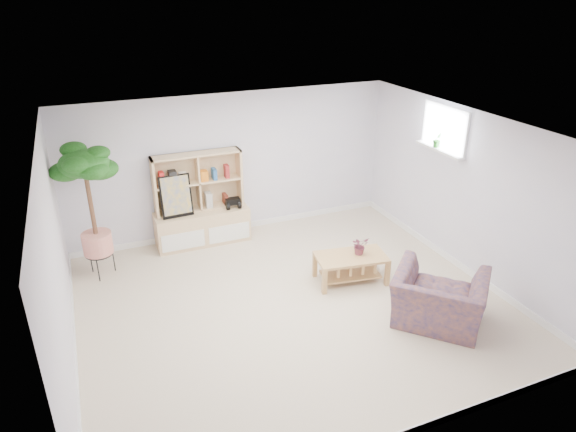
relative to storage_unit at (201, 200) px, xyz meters
name	(u,v)px	position (x,y,z in m)	size (l,w,h in m)	color
floor	(291,303)	(0.65, -2.24, -0.76)	(5.50, 5.00, 0.01)	tan
ceiling	(292,131)	(0.65, -2.24, 1.64)	(5.50, 5.00, 0.01)	silver
walls	(292,224)	(0.65, -2.24, 0.44)	(5.51, 5.01, 2.40)	silver
baseboard	(291,300)	(0.65, -2.24, -0.71)	(5.50, 5.00, 0.10)	white
window	(445,129)	(3.38, -1.64, 1.24)	(0.10, 0.98, 0.68)	white
window_sill	(439,150)	(3.32, -1.64, 0.92)	(0.14, 1.00, 0.04)	white
storage_unit	(201,200)	(0.00, 0.00, 0.00)	(1.53, 0.52, 1.53)	tan
poster	(176,196)	(-0.40, -0.05, 0.15)	(0.49, 0.11, 0.68)	yellow
toy_truck	(233,202)	(0.52, -0.06, -0.10)	(0.34, 0.24, 0.18)	black
coffee_table	(351,268)	(1.67, -2.02, -0.56)	(1.00, 0.55, 0.41)	tan
table_plant	(360,246)	(1.81, -2.01, -0.22)	(0.24, 0.21, 0.27)	#224F1F
floor_tree	(92,213)	(-1.65, -0.45, 0.24)	(0.74, 0.74, 2.00)	#15460D
armchair	(439,296)	(2.18, -3.35, -0.36)	(1.10, 0.96, 0.81)	navy
sill_plant	(437,139)	(3.32, -1.56, 1.06)	(0.13, 0.11, 0.24)	#15460D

